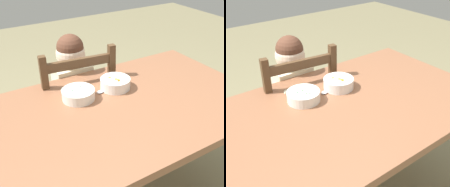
# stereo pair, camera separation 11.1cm
# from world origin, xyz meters

# --- Properties ---
(dining_table) EXTENTS (1.39, 0.83, 0.74)m
(dining_table) POSITION_xyz_m (0.00, 0.00, 0.64)
(dining_table) COLOR brown
(dining_table) RESTS_ON ground
(dining_chair) EXTENTS (0.46, 0.46, 0.93)m
(dining_chair) POSITION_xyz_m (-0.04, 0.46, 0.45)
(dining_chair) COLOR #4F3620
(dining_chair) RESTS_ON ground
(child_figure) EXTENTS (0.32, 0.31, 0.96)m
(child_figure) POSITION_xyz_m (-0.03, 0.46, 0.63)
(child_figure) COLOR beige
(child_figure) RESTS_ON ground
(bowl_of_peas) EXTENTS (0.16, 0.16, 0.05)m
(bowl_of_peas) POSITION_xyz_m (-0.14, 0.16, 0.77)
(bowl_of_peas) COLOR white
(bowl_of_peas) RESTS_ON dining_table
(bowl_of_carrots) EXTENTS (0.16, 0.16, 0.06)m
(bowl_of_carrots) POSITION_xyz_m (0.07, 0.16, 0.77)
(bowl_of_carrots) COLOR white
(bowl_of_carrots) RESTS_ON dining_table
(spoon) EXTENTS (0.14, 0.05, 0.01)m
(spoon) POSITION_xyz_m (0.00, 0.16, 0.75)
(spoon) COLOR silver
(spoon) RESTS_ON dining_table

